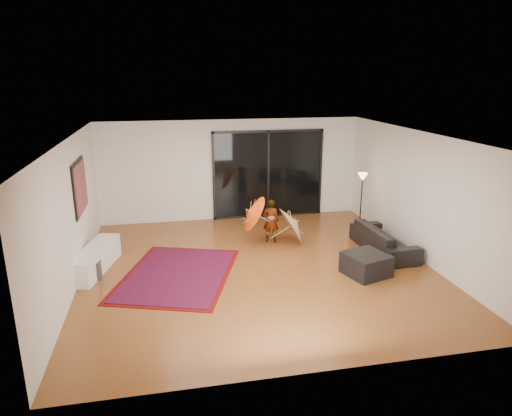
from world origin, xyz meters
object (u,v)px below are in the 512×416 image
object	(u,v)px
child	(271,221)
media_console	(95,259)
sofa	(384,239)
ottoman	(366,264)

from	to	relation	value
child	media_console	bearing A→B (deg)	32.65
media_console	sofa	distance (m)	6.20
media_console	child	bearing A→B (deg)	27.79
sofa	media_console	bearing A→B (deg)	85.59
sofa	ottoman	distance (m)	1.42
media_console	ottoman	bearing A→B (deg)	1.02
sofa	ottoman	bearing A→B (deg)	137.07
sofa	child	xyz separation A→B (m)	(-2.34, 1.10, 0.24)
ottoman	child	distance (m)	2.62
media_console	child	distance (m)	3.97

